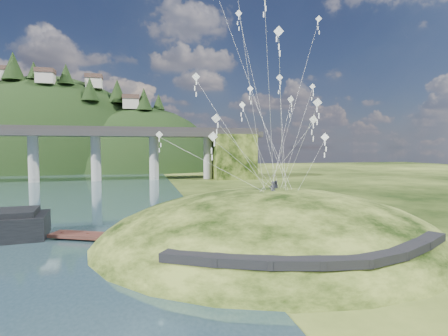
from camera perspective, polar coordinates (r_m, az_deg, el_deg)
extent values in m
plane|color=black|center=(32.07, -4.58, -13.31)|extent=(320.00, 320.00, 0.00)
ellipsoid|color=black|center=(36.38, 7.84, -13.77)|extent=(36.00, 32.00, 13.00)
cube|color=black|center=(23.70, -5.20, -14.27)|extent=(4.32, 3.62, 0.71)
cube|color=black|center=(22.76, 3.18, -14.84)|extent=(4.10, 2.97, 0.61)
cube|color=black|center=(22.89, 11.39, -14.82)|extent=(3.85, 2.37, 0.62)
cube|color=black|center=(23.91, 18.60, -14.25)|extent=(3.62, 1.83, 0.66)
cube|color=black|center=(25.72, 24.18, -13.08)|extent=(3.82, 2.27, 0.68)
cube|color=black|center=(28.26, 27.91, -11.50)|extent=(4.11, 2.97, 0.71)
cube|color=black|center=(31.34, 30.19, -10.07)|extent=(4.26, 3.43, 0.66)
cylinder|color=gray|center=(104.03, -28.69, 1.47)|extent=(2.60, 2.60, 13.00)
cylinder|color=gray|center=(101.08, -20.18, 1.63)|extent=(2.60, 2.60, 13.00)
cylinder|color=gray|center=(100.46, -11.37, 1.76)|extent=(2.60, 2.60, 13.00)
cylinder|color=gray|center=(102.22, -2.65, 1.85)|extent=(2.60, 2.60, 13.00)
cube|color=black|center=(103.89, 1.42, 1.88)|extent=(12.00, 11.00, 13.00)
ellipsoid|color=black|center=(161.01, -26.10, -2.39)|extent=(96.00, 68.00, 88.00)
ellipsoid|color=black|center=(149.60, -13.52, -4.10)|extent=(76.00, 56.00, 72.00)
cone|color=black|center=(154.80, -31.18, 14.08)|extent=(8.01, 8.01, 10.54)
cone|color=black|center=(152.10, -28.64, 13.83)|extent=(4.97, 4.97, 6.54)
cone|color=black|center=(147.46, -24.40, 13.81)|extent=(5.83, 5.83, 7.67)
cone|color=black|center=(140.22, -21.06, 11.92)|extent=(6.47, 6.47, 8.51)
cone|color=black|center=(146.27, -17.04, 11.89)|extent=(7.13, 7.13, 9.38)
cone|color=black|center=(140.64, -12.95, 10.91)|extent=(6.56, 6.56, 8.63)
cone|color=black|center=(146.35, -10.63, 10.57)|extent=(4.88, 4.88, 6.42)
cube|color=beige|center=(158.92, -32.57, 12.55)|extent=(6.00, 5.00, 4.00)
cube|color=brown|center=(159.40, -32.60, 13.51)|extent=(6.40, 5.40, 1.60)
cube|color=beige|center=(146.41, -27.13, 12.87)|extent=(6.00, 5.00, 4.00)
cube|color=brown|center=(146.90, -27.16, 13.90)|extent=(6.40, 5.40, 1.60)
cube|color=beige|center=(149.48, -20.45, 12.78)|extent=(6.00, 5.00, 4.00)
cube|color=brown|center=(149.95, -20.48, 13.80)|extent=(6.40, 5.40, 1.60)
cube|color=beige|center=(141.38, -14.95, 10.03)|extent=(6.00, 5.00, 4.00)
cube|color=brown|center=(141.73, -14.97, 11.12)|extent=(6.40, 5.40, 1.60)
cube|color=black|center=(41.34, -32.01, -6.23)|extent=(6.03, 5.22, 0.55)
cube|color=#3B1D18|center=(36.56, -17.47, -10.67)|extent=(13.08, 7.48, 0.34)
cylinder|color=#3B1D18|center=(39.63, -24.91, -10.09)|extent=(0.29, 0.29, 0.96)
cylinder|color=#3B1D18|center=(38.05, -21.34, -10.56)|extent=(0.29, 0.29, 0.96)
cylinder|color=#3B1D18|center=(36.62, -17.46, -11.03)|extent=(0.29, 0.29, 0.96)
cylinder|color=#3B1D18|center=(35.38, -13.28, -11.48)|extent=(0.29, 0.29, 0.96)
cylinder|color=#3B1D18|center=(34.33, -8.81, -11.89)|extent=(0.29, 0.29, 0.96)
imported|color=#272834|center=(34.37, 7.95, -2.15)|extent=(0.71, 0.50, 1.83)
imported|color=#272834|center=(37.59, 8.43, -2.04)|extent=(0.95, 0.93, 1.54)
cube|color=white|center=(34.40, 6.62, 25.30)|extent=(0.10, 0.06, 0.47)
cube|color=white|center=(34.19, 6.61, 24.42)|extent=(0.10, 0.06, 0.47)
cube|color=white|center=(33.99, 6.61, 23.52)|extent=(0.10, 0.06, 0.47)
cube|color=white|center=(38.11, 10.86, 10.94)|extent=(0.78, 0.22, 0.77)
cube|color=white|center=(38.04, 10.85, 10.11)|extent=(0.10, 0.05, 0.45)
cube|color=white|center=(37.98, 10.84, 9.28)|extent=(0.10, 0.05, 0.45)
cube|color=white|center=(37.93, 10.83, 8.45)|extent=(0.10, 0.05, 0.45)
cube|color=white|center=(28.72, 8.92, 21.19)|extent=(0.72, 0.37, 0.75)
cube|color=white|center=(28.55, 8.91, 20.14)|extent=(0.10, 0.03, 0.45)
cube|color=white|center=(28.40, 8.89, 19.08)|extent=(0.10, 0.03, 0.45)
cube|color=white|center=(28.25, 8.88, 18.00)|extent=(0.10, 0.03, 0.45)
cube|color=white|center=(25.52, -1.82, 5.17)|extent=(0.73, 0.19, 0.72)
cube|color=white|center=(25.51, -1.82, 4.01)|extent=(0.10, 0.04, 0.42)
cube|color=white|center=(25.51, -1.81, 2.86)|extent=(0.10, 0.04, 0.42)
cube|color=white|center=(25.52, -1.81, 1.70)|extent=(0.10, 0.04, 0.42)
cube|color=white|center=(44.88, 2.42, 23.92)|extent=(0.78, 0.29, 0.80)
cube|color=white|center=(44.69, 2.42, 23.23)|extent=(0.11, 0.04, 0.47)
cube|color=white|center=(44.50, 2.42, 22.54)|extent=(0.11, 0.04, 0.47)
cube|color=white|center=(44.31, 2.41, 21.85)|extent=(0.11, 0.04, 0.47)
cube|color=white|center=(38.78, -10.52, 5.38)|extent=(0.80, 0.16, 0.80)
cube|color=white|center=(38.77, -10.51, 4.55)|extent=(0.10, 0.04, 0.46)
cube|color=white|center=(38.76, -10.50, 3.71)|extent=(0.10, 0.04, 0.46)
cube|color=white|center=(38.76, -10.50, 2.87)|extent=(0.10, 0.04, 0.46)
cube|color=white|center=(25.75, -1.31, 8.10)|extent=(0.69, 0.26, 0.67)
cube|color=white|center=(25.71, -1.31, 7.01)|extent=(0.09, 0.04, 0.40)
cube|color=white|center=(25.69, -1.31, 5.91)|extent=(0.09, 0.04, 0.40)
cube|color=white|center=(25.67, -1.31, 4.82)|extent=(0.09, 0.04, 0.40)
cube|color=white|center=(43.61, 4.33, 12.78)|extent=(0.68, 0.44, 0.76)
cube|color=white|center=(43.52, 4.33, 12.08)|extent=(0.10, 0.05, 0.45)
cube|color=white|center=(43.44, 4.33, 11.37)|extent=(0.10, 0.05, 0.45)
cube|color=white|center=(43.37, 4.32, 10.66)|extent=(0.10, 0.05, 0.45)
cube|color=white|center=(44.73, 9.05, 14.37)|extent=(0.76, 0.43, 0.82)
cube|color=white|center=(44.62, 9.05, 13.62)|extent=(0.11, 0.04, 0.49)
cube|color=white|center=(44.52, 9.04, 12.87)|extent=(0.11, 0.04, 0.49)
cube|color=white|center=(44.43, 9.03, 12.11)|extent=(0.11, 0.04, 0.49)
cube|color=white|center=(31.11, 14.40, 7.66)|extent=(0.76, 0.23, 0.75)
cube|color=white|center=(31.08, 14.38, 6.67)|extent=(0.10, 0.05, 0.44)
cube|color=white|center=(31.05, 14.37, 5.67)|extent=(0.10, 0.05, 0.44)
cube|color=white|center=(31.03, 14.35, 4.67)|extent=(0.10, 0.05, 0.44)
cube|color=white|center=(34.98, 3.00, 10.24)|extent=(0.56, 0.41, 0.66)
cube|color=white|center=(34.92, 3.00, 9.47)|extent=(0.09, 0.05, 0.39)
cube|color=white|center=(34.88, 3.00, 8.70)|extent=(0.09, 0.05, 0.39)
cube|color=white|center=(34.84, 2.99, 7.93)|extent=(0.09, 0.05, 0.39)
cube|color=white|center=(35.17, 16.16, 4.86)|extent=(0.59, 0.61, 0.81)
cube|color=white|center=(35.16, 16.14, 3.93)|extent=(0.10, 0.08, 0.47)
cube|color=white|center=(35.16, 16.13, 2.99)|extent=(0.10, 0.08, 0.47)
cube|color=white|center=(35.17, 16.11, 2.06)|extent=(0.10, 0.08, 0.47)
cube|color=white|center=(38.19, -4.60, 14.64)|extent=(0.86, 0.21, 0.86)
cube|color=white|center=(38.08, -4.59, 13.73)|extent=(0.11, 0.03, 0.50)
cube|color=white|center=(37.97, -4.59, 12.83)|extent=(0.11, 0.03, 0.50)
cube|color=white|center=(37.88, -4.58, 11.92)|extent=(0.11, 0.03, 0.50)
cube|color=white|center=(28.84, 15.01, 10.29)|extent=(0.71, 0.24, 0.71)
cube|color=white|center=(28.78, 15.00, 9.27)|extent=(0.09, 0.02, 0.42)
cube|color=white|center=(28.73, 14.98, 8.24)|extent=(0.09, 0.02, 0.42)
cube|color=white|center=(28.69, 14.97, 7.21)|extent=(0.09, 0.02, 0.42)
cube|color=white|center=(49.75, 15.21, 22.47)|extent=(0.75, 0.35, 0.78)
cube|color=white|center=(49.56, 15.20, 21.85)|extent=(0.10, 0.03, 0.46)
cube|color=white|center=(49.39, 15.18, 21.23)|extent=(0.10, 0.03, 0.46)
cube|color=white|center=(49.22, 15.17, 20.61)|extent=(0.10, 0.03, 0.46)
cube|color=white|center=(42.74, 14.26, 12.77)|extent=(0.64, 0.29, 0.67)
cube|color=white|center=(42.67, 14.25, 12.14)|extent=(0.09, 0.03, 0.39)
cube|color=white|center=(42.60, 14.24, 11.51)|extent=(0.09, 0.03, 0.39)
cube|color=white|center=(42.53, 14.23, 10.87)|extent=(0.09, 0.03, 0.39)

